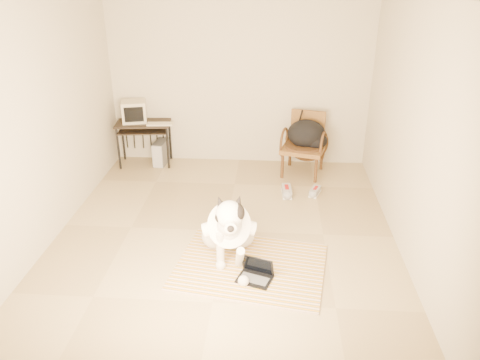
# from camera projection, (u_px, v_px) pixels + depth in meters

# --- Properties ---
(floor) EXTENTS (4.50, 4.50, 0.00)m
(floor) POSITION_uv_depth(u_px,v_px,m) (226.00, 231.00, 5.67)
(floor) COLOR tan
(floor) RESTS_ON ground
(wall_back) EXTENTS (4.50, 0.00, 4.50)m
(wall_back) POSITION_uv_depth(u_px,v_px,m) (239.00, 78.00, 7.13)
(wall_back) COLOR #BFB49D
(wall_back) RESTS_ON floor
(wall_front) EXTENTS (4.50, 0.00, 4.50)m
(wall_front) POSITION_uv_depth(u_px,v_px,m) (190.00, 233.00, 3.07)
(wall_front) COLOR #BFB49D
(wall_front) RESTS_ON floor
(wall_left) EXTENTS (0.00, 4.50, 4.50)m
(wall_left) POSITION_uv_depth(u_px,v_px,m) (47.00, 121.00, 5.23)
(wall_left) COLOR #BFB49D
(wall_left) RESTS_ON floor
(wall_right) EXTENTS (0.00, 4.50, 4.50)m
(wall_right) POSITION_uv_depth(u_px,v_px,m) (411.00, 129.00, 4.97)
(wall_right) COLOR #BFB49D
(wall_right) RESTS_ON floor
(rug) EXTENTS (1.72, 1.42, 0.02)m
(rug) POSITION_uv_depth(u_px,v_px,m) (250.00, 266.00, 5.00)
(rug) COLOR orange
(rug) RESTS_ON floor
(dog) EXTENTS (0.60, 1.22, 0.91)m
(dog) POSITION_uv_depth(u_px,v_px,m) (229.00, 228.00, 5.04)
(dog) COLOR silver
(dog) RESTS_ON rug
(laptop) EXTENTS (0.40, 0.34, 0.24)m
(laptop) POSITION_uv_depth(u_px,v_px,m) (256.00, 273.00, 4.77)
(laptop) COLOR black
(laptop) RESTS_ON rug
(computer_desk) EXTENTS (0.88, 0.55, 0.70)m
(computer_desk) POSITION_uv_depth(u_px,v_px,m) (143.00, 129.00, 7.30)
(computer_desk) COLOR black
(computer_desk) RESTS_ON floor
(crt_monitor) EXTENTS (0.44, 0.42, 0.32)m
(crt_monitor) POSITION_uv_depth(u_px,v_px,m) (134.00, 111.00, 7.25)
(crt_monitor) COLOR #BAAE92
(crt_monitor) RESTS_ON computer_desk
(desk_keyboard) EXTENTS (0.41, 0.18, 0.03)m
(desk_keyboard) POSITION_uv_depth(u_px,v_px,m) (160.00, 124.00, 7.16)
(desk_keyboard) COLOR #BAAE92
(desk_keyboard) RESTS_ON computer_desk
(pc_tower) EXTENTS (0.20, 0.42, 0.38)m
(pc_tower) POSITION_uv_depth(u_px,v_px,m) (161.00, 153.00, 7.49)
(pc_tower) COLOR #4E4E50
(pc_tower) RESTS_ON floor
(rattan_chair) EXTENTS (0.74, 0.72, 0.92)m
(rattan_chair) POSITION_uv_depth(u_px,v_px,m) (304.00, 144.00, 7.06)
(rattan_chair) COLOR brown
(rattan_chair) RESTS_ON floor
(backpack) EXTENTS (0.60, 0.47, 0.42)m
(backpack) POSITION_uv_depth(u_px,v_px,m) (308.00, 135.00, 6.98)
(backpack) COLOR black
(backpack) RESTS_ON rattan_chair
(sneaker_left) EXTENTS (0.15, 0.33, 0.11)m
(sneaker_left) POSITION_uv_depth(u_px,v_px,m) (287.00, 192.00, 6.53)
(sneaker_left) COLOR white
(sneaker_left) RESTS_ON floor
(sneaker_right) EXTENTS (0.20, 0.29, 0.09)m
(sneaker_right) POSITION_uv_depth(u_px,v_px,m) (315.00, 192.00, 6.55)
(sneaker_right) COLOR white
(sneaker_right) RESTS_ON floor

